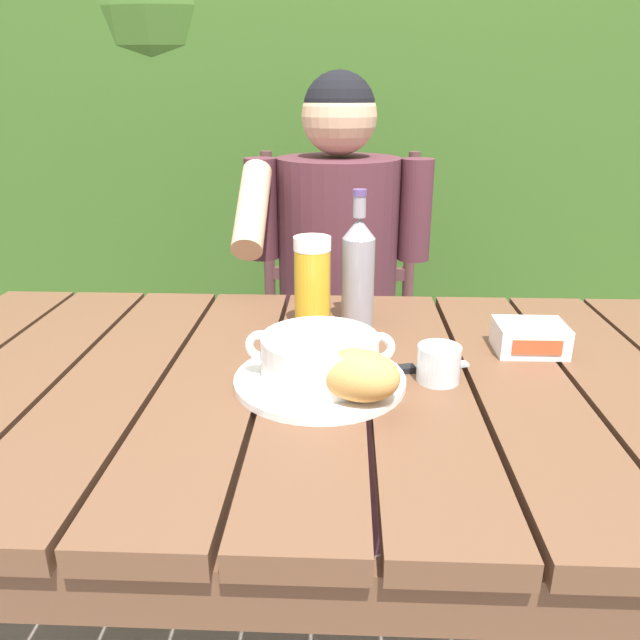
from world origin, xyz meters
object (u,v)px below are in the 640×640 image
bread_roll (359,375)px  butter_tub (530,338)px  soup_bowl (320,356)px  chair_near_diner (338,337)px  table_knife (413,369)px  water_glass_small (439,364)px  beer_glass (312,284)px  person_eating (336,279)px  beer_bottle (358,270)px  serving_plate (320,380)px

bread_roll → butter_tub: size_ratio=1.24×
soup_bowl → chair_near_diner: bearing=88.9°
soup_bowl → table_knife: soup_bowl is taller
water_glass_small → bread_roll: bearing=-145.9°
butter_tub → beer_glass: bearing=167.1°
bread_roll → water_glass_small: 0.16m
beer_glass → water_glass_small: bearing=-45.5°
bread_roll → person_eating: bearing=93.3°
bread_roll → table_knife: size_ratio=0.93×
beer_bottle → butter_tub: bearing=-22.1°
serving_plate → butter_tub: 0.39m
beer_bottle → table_knife: beer_bottle is taller
chair_near_diner → beer_bottle: (0.05, -0.63, 0.39)m
soup_bowl → person_eating: bearing=88.8°
table_knife → water_glass_small: bearing=-43.9°
chair_near_diner → soup_bowl: 0.95m
beer_glass → beer_bottle: 0.10m
person_eating → water_glass_small: person_eating is taller
chair_near_diner → person_eating: 0.32m
serving_plate → water_glass_small: size_ratio=3.92×
water_glass_small → butter_tub: (0.18, 0.13, -0.00)m
water_glass_small → butter_tub: water_glass_small is taller
person_eating → bread_roll: (0.04, -0.76, 0.08)m
chair_near_diner → serving_plate: 0.94m
beer_bottle → butter_tub: (0.30, -0.12, -0.09)m
bread_roll → beer_glass: (-0.08, 0.30, 0.04)m
person_eating → butter_tub: size_ratio=10.45×
chair_near_diner → beer_bottle: chair_near_diner is taller
person_eating → bread_roll: size_ratio=8.43×
beer_glass → beer_bottle: beer_bottle is taller
bread_roll → beer_bottle: size_ratio=0.56×
person_eating → beer_glass: (-0.04, -0.46, 0.12)m
serving_plate → water_glass_small: water_glass_small is taller
bread_roll → water_glass_small: (0.13, 0.09, -0.02)m
serving_plate → soup_bowl: bearing=-153.4°
beer_glass → butter_tub: (0.39, -0.09, -0.07)m
beer_bottle → serving_plate: bearing=-103.3°
soup_bowl → beer_glass: (-0.02, 0.23, 0.04)m
beer_glass → table_knife: (0.18, -0.18, -0.09)m
chair_near_diner → person_eating: bearing=-90.8°
beer_bottle → butter_tub: beer_bottle is taller
chair_near_diner → bread_roll: (0.04, -0.96, 0.33)m
soup_bowl → table_knife: 0.17m
table_knife → bread_roll: bearing=-127.3°
soup_bowl → bread_roll: (0.06, -0.07, 0.00)m
person_eating → table_knife: size_ratio=7.82×
soup_bowl → bread_roll: bearing=-49.4°
soup_bowl → butter_tub: soup_bowl is taller
water_glass_small → chair_near_diner: bearing=101.0°
chair_near_diner → beer_bottle: bearing=-85.9°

